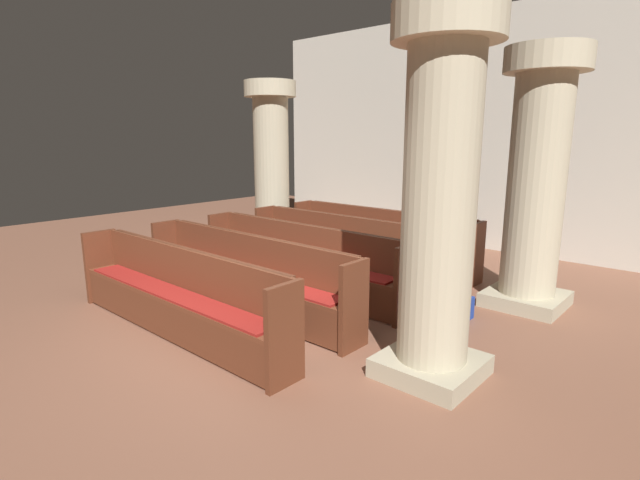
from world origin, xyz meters
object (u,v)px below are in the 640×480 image
Objects in this scene: pillar_far_side at (271,162)px; pew_row_1 at (343,246)px; pew_row_2 at (299,258)px; pillar_aisle_rear at (440,195)px; pew_row_0 at (379,236)px; pillar_aisle_side at (537,177)px; kneeler_box_blue at (453,307)px; pew_row_4 at (175,290)px; pew_row_3 at (244,272)px; hymn_book at (431,214)px; lectern at (439,235)px.

pew_row_1 is at bearing -19.47° from pillar_far_side.
pew_row_2 is 1.11× the size of pillar_far_side.
pew_row_1 is 3.47m from pillar_aisle_rear.
pillar_aisle_side reaches higher than pew_row_0.
pew_row_2 is 2.20m from kneeler_box_blue.
pew_row_4 reaches higher than kneeler_box_blue.
pew_row_3 is at bearing -90.00° from pew_row_0.
pew_row_0 is at bearing 1.74° from pillar_far_side.
pillar_far_side is at bearing 176.36° from pillar_aisle_side.
hymn_book is at bearing 4.42° from pillar_far_side.
pillar_aisle_rear is 2.98× the size of lectern.
pew_row_2 is 3.27m from pillar_aisle_side.
hymn_book is (0.87, 3.15, 0.46)m from pew_row_3.
pew_row_4 is at bearing -90.00° from pew_row_3.
pew_row_4 is 4.26m from hymn_book.
pillar_aisle_rear reaches higher than hymn_book.
pew_row_0 is 1.11× the size of pillar_aisle_rear.
pew_row_1 is 18.14× the size of hymn_book.
hymn_book reaches higher than kneeler_box_blue.
pew_row_3 and pew_row_4 have the same top height.
lectern is at bearing 117.23° from pillar_aisle_rear.
pew_row_0 is at bearing 171.15° from pillar_aisle_side.
pillar_far_side is (-2.57, -0.08, 1.18)m from pew_row_0.
pew_row_3 reaches higher than kneeler_box_blue.
lectern is at bearing 108.65° from hymn_book.
pillar_aisle_side is 1.00× the size of pillar_far_side.
lectern is 2.56× the size of kneeler_box_blue.
pillar_far_side and pillar_aisle_rear have the same top height.
pillar_aisle_side reaches higher than pew_row_3.
hymn_book is at bearing 74.51° from pew_row_3.
pillar_far_side is at bearing 123.59° from pew_row_4.
pillar_aisle_side reaches higher than pew_row_2.
pillar_far_side is at bearing -161.46° from lectern.
pew_row_2 is (0.00, -0.99, 0.00)m from pew_row_1.
pew_row_0 is 3.30× the size of lectern.
pew_row_1 is 3.30× the size of lectern.
pew_row_2 is at bearing -36.41° from pillar_far_side.
kneeler_box_blue is (2.10, -0.45, -0.37)m from pew_row_1.
pew_row_0 is at bearing 90.00° from pew_row_3.
pew_row_4 is (0.00, -3.95, 0.00)m from pew_row_0.
lectern is (-2.02, 1.40, -1.23)m from pillar_aisle_side.
lectern is at bearing 18.54° from pillar_far_side.
lectern is (0.60, 1.98, -0.05)m from pew_row_1.
pew_row_2 is 3.30× the size of lectern.
pillar_aisle_rear is at bearing -62.77° from lectern.
kneeler_box_blue is (2.10, -1.44, -0.37)m from pew_row_0.
pew_row_4 is 3.30m from kneeler_box_blue.
pillar_far_side is at bearing 143.59° from pew_row_2.
pillar_aisle_side is (2.62, 2.56, 1.18)m from pew_row_3.
pew_row_0 is 2.83m from pillar_far_side.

